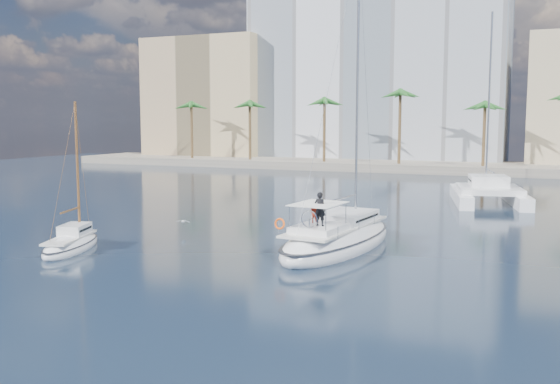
% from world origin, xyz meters
% --- Properties ---
extents(ground, '(160.00, 160.00, 0.00)m').
position_xyz_m(ground, '(0.00, 0.00, 0.00)').
color(ground, black).
rests_on(ground, ground).
extents(quay, '(120.00, 14.00, 1.20)m').
position_xyz_m(quay, '(0.00, 61.00, 0.60)').
color(quay, gray).
rests_on(quay, ground).
extents(building_modern, '(42.00, 16.00, 28.00)m').
position_xyz_m(building_modern, '(-12.00, 73.00, 14.00)').
color(building_modern, silver).
rests_on(building_modern, ground).
extents(building_tan_left, '(22.00, 14.00, 22.00)m').
position_xyz_m(building_tan_left, '(-42.00, 69.00, 11.00)').
color(building_tan_left, tan).
rests_on(building_tan_left, ground).
extents(palm_left, '(3.60, 3.60, 12.30)m').
position_xyz_m(palm_left, '(-34.00, 57.00, 10.28)').
color(palm_left, brown).
rests_on(palm_left, ground).
extents(palm_centre, '(3.60, 3.60, 12.30)m').
position_xyz_m(palm_centre, '(0.00, 57.00, 10.28)').
color(palm_centre, brown).
rests_on(palm_centre, ground).
extents(main_sloop, '(5.33, 12.97, 18.72)m').
position_xyz_m(main_sloop, '(3.60, 1.71, 0.56)').
color(main_sloop, white).
rests_on(main_sloop, ground).
extents(small_sloop, '(3.84, 6.63, 9.09)m').
position_xyz_m(small_sloop, '(-10.50, -4.77, 0.37)').
color(small_sloop, white).
rests_on(small_sloop, ground).
extents(catamaran, '(8.15, 12.77, 17.27)m').
position_xyz_m(catamaran, '(10.02, 26.31, 1.14)').
color(catamaran, white).
rests_on(catamaran, ground).
extents(seagull, '(1.02, 0.44, 0.19)m').
position_xyz_m(seagull, '(-7.68, 2.91, 0.71)').
color(seagull, silver).
rests_on(seagull, ground).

